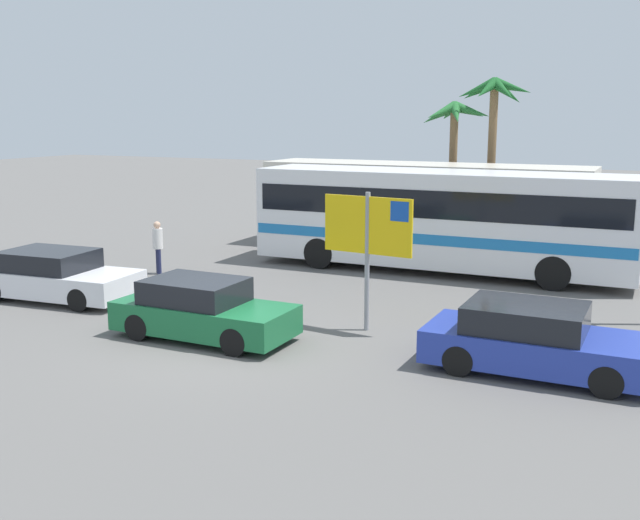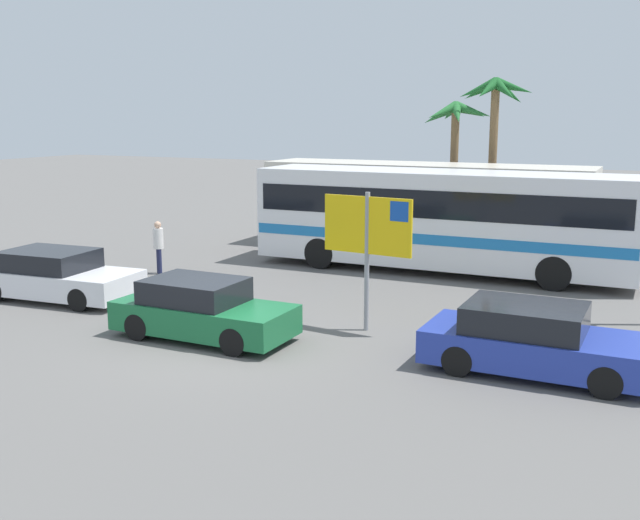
{
  "view_description": "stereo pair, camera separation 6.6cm",
  "coord_description": "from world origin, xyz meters",
  "views": [
    {
      "loc": [
        8.49,
        -12.81,
        4.88
      ],
      "look_at": [
        0.74,
        3.77,
        1.3
      ],
      "focal_mm": 41.56,
      "sensor_mm": 36.0,
      "label": 1
    },
    {
      "loc": [
        8.55,
        -12.79,
        4.88
      ],
      "look_at": [
        0.74,
        3.77,
        1.3
      ],
      "focal_mm": 41.56,
      "sensor_mm": 36.0,
      "label": 2
    }
  ],
  "objects": [
    {
      "name": "ground",
      "position": [
        0.0,
        0.0,
        0.0
      ],
      "size": [
        120.0,
        120.0,
        0.0
      ],
      "primitive_type": "plane",
      "color": "#605E5B"
    },
    {
      "name": "bus_front_coach",
      "position": [
        2.16,
        9.74,
        1.78
      ],
      "size": [
        11.8,
        2.7,
        3.17
      ],
      "color": "white",
      "rests_on": "ground"
    },
    {
      "name": "bus_rear_coach",
      "position": [
        0.56,
        13.06,
        1.78
      ],
      "size": [
        11.8,
        2.7,
        3.17
      ],
      "color": "silver",
      "rests_on": "ground"
    },
    {
      "name": "ferry_sign",
      "position": [
        2.53,
        2.59,
        2.33
      ],
      "size": [
        2.19,
        0.3,
        3.2
      ],
      "rotation": [
        0.0,
        0.0,
        -0.11
      ],
      "color": "gray",
      "rests_on": "ground"
    },
    {
      "name": "car_white",
      "position": [
        -6.22,
        1.81,
        0.64
      ],
      "size": [
        4.54,
        2.2,
        1.32
      ],
      "rotation": [
        0.0,
        0.0,
        0.07
      ],
      "color": "silver",
      "rests_on": "ground"
    },
    {
      "name": "car_blue",
      "position": [
        6.45,
        1.31,
        0.64
      ],
      "size": [
        4.28,
        1.91,
        1.32
      ],
      "rotation": [
        0.0,
        0.0,
        -0.01
      ],
      "color": "#23389E",
      "rests_on": "ground"
    },
    {
      "name": "car_green",
      "position": [
        -0.61,
        0.47,
        0.63
      ],
      "size": [
        4.05,
        1.76,
        1.32
      ],
      "rotation": [
        0.0,
        0.0,
        -0.01
      ],
      "color": "#196638",
      "rests_on": "ground"
    },
    {
      "name": "pedestrian_by_bus",
      "position": [
        -5.7,
        5.62,
        0.98
      ],
      "size": [
        0.32,
        0.32,
        1.66
      ],
      "rotation": [
        0.0,
        0.0,
        0.83
      ],
      "color": "#1E2347",
      "rests_on": "ground"
    },
    {
      "name": "palm_tree_seaside",
      "position": [
        2.29,
        16.19,
        5.15
      ],
      "size": [
        2.89,
        2.87,
        6.32
      ],
      "color": "brown",
      "rests_on": "ground"
    },
    {
      "name": "palm_tree_inland",
      "position": [
        0.71,
        16.41,
        4.42
      ],
      "size": [
        2.95,
        2.78,
        5.44
      ],
      "color": "brown",
      "rests_on": "ground"
    }
  ]
}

